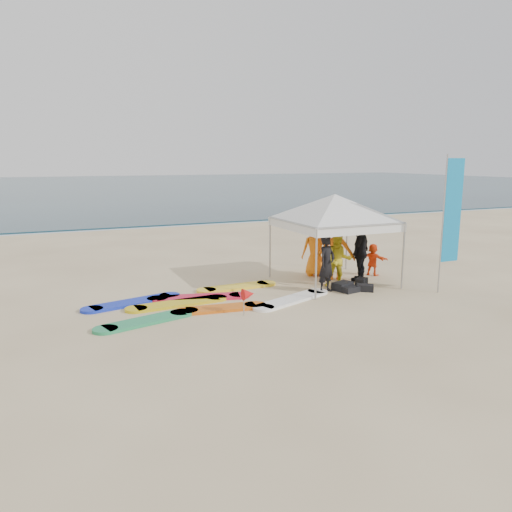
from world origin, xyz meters
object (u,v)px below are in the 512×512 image
at_px(person_orange_a, 336,250).
at_px(feather_flag, 451,212).
at_px(person_black_b, 360,252).
at_px(surfboard_spread, 202,302).
at_px(canopy_tent, 335,195).
at_px(person_seated, 373,259).
at_px(person_black_a, 327,264).
at_px(marker_pennant, 248,294).
at_px(person_yellow, 338,260).
at_px(person_orange_b, 315,249).

bearing_deg(person_orange_a, feather_flag, 160.38).
height_order(person_black_b, surfboard_spread, person_black_b).
height_order(person_orange_a, canopy_tent, canopy_tent).
relative_size(person_black_b, person_seated, 1.74).
height_order(person_black_a, marker_pennant, person_black_a).
relative_size(person_orange_a, surfboard_spread, 0.31).
relative_size(person_black_a, marker_pennant, 2.48).
bearing_deg(marker_pennant, person_black_a, 20.69).
relative_size(canopy_tent, surfboard_spread, 0.66).
relative_size(person_orange_a, person_seated, 1.81).
bearing_deg(person_yellow, person_orange_b, 111.22).
bearing_deg(person_yellow, person_black_b, 44.81).
bearing_deg(feather_flag, marker_pennant, 177.68).
distance_m(person_orange_b, canopy_tent, 2.01).
xyz_separation_m(person_seated, marker_pennant, (-5.13, -2.19, -0.01)).
xyz_separation_m(person_orange_b, feather_flag, (2.33, -3.12, 1.34)).
distance_m(feather_flag, surfboard_spread, 7.02).
height_order(person_black_a, feather_flag, feather_flag).
relative_size(person_orange_b, canopy_tent, 0.43).
xyz_separation_m(person_black_b, canopy_tent, (-0.84, 0.16, 1.71)).
bearing_deg(person_yellow, marker_pennant, -131.70).
bearing_deg(person_orange_a, person_black_a, 79.82).
distance_m(person_black_b, canopy_tent, 1.91).
relative_size(person_black_b, surfboard_spread, 0.29).
xyz_separation_m(person_yellow, person_orange_a, (0.43, 0.83, 0.13)).
height_order(person_orange_a, person_black_b, person_orange_a).
xyz_separation_m(marker_pennant, surfboard_spread, (-0.71, 1.34, -0.46)).
bearing_deg(person_black_a, person_black_b, 0.04).
bearing_deg(person_black_a, person_orange_b, 45.17).
height_order(person_seated, canopy_tent, canopy_tent).
height_order(person_orange_b, feather_flag, feather_flag).
bearing_deg(person_black_a, feather_flag, -46.19).
distance_m(canopy_tent, marker_pennant, 4.47).
height_order(person_orange_b, marker_pennant, person_orange_b).
distance_m(person_black_b, feather_flag, 2.78).
bearing_deg(person_seated, person_black_b, 93.74).
bearing_deg(person_black_b, surfboard_spread, -29.83).
height_order(person_orange_b, canopy_tent, canopy_tent).
bearing_deg(person_orange_a, marker_pennant, 61.40).
height_order(person_black_b, person_seated, person_black_b).
distance_m(person_orange_a, person_black_b, 0.74).
distance_m(person_orange_b, person_seated, 1.84).
height_order(person_orange_b, surfboard_spread, person_orange_b).
bearing_deg(person_orange_b, person_black_a, 81.99).
bearing_deg(person_orange_b, person_seated, 170.55).
bearing_deg(person_seated, canopy_tent, 74.47).
height_order(canopy_tent, surfboard_spread, canopy_tent).
xyz_separation_m(person_black_a, canopy_tent, (0.74, 0.85, 1.80)).
bearing_deg(canopy_tent, person_orange_a, 48.78).
xyz_separation_m(person_orange_b, person_seated, (1.67, -0.70, -0.34)).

